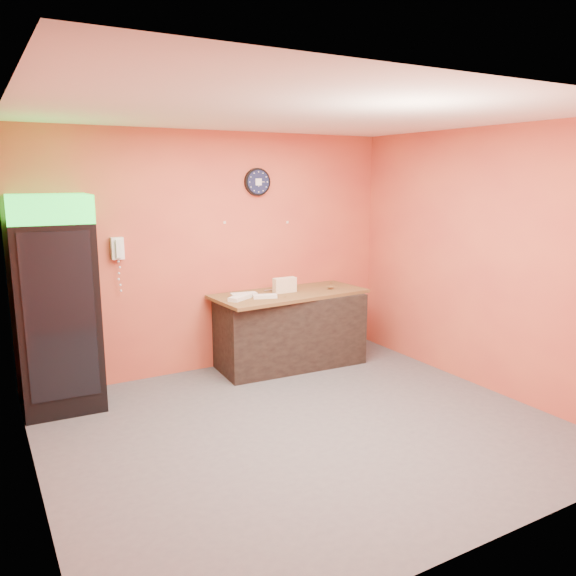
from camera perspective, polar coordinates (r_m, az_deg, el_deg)
floor at (r=5.36m, az=1.66°, el=-13.97°), size 4.50×4.50×0.00m
back_wall at (r=6.69m, az=-7.20°, el=3.60°), size 4.50×0.02×2.80m
left_wall at (r=4.24m, az=-25.23°, el=-1.86°), size 0.02×4.00×2.80m
right_wall at (r=6.38m, az=19.32°, el=2.67°), size 0.02×4.00×2.80m
ceiling at (r=4.87m, az=1.85°, el=17.34°), size 4.50×4.00×0.02m
beverage_cooler at (r=5.91m, az=-22.35°, el=-1.79°), size 0.78×0.79×2.12m
prep_counter at (r=6.87m, az=0.14°, el=-4.31°), size 1.78×0.87×0.87m
wall_clock at (r=6.83m, az=-3.12°, el=10.71°), size 0.33×0.06×0.33m
wall_phone at (r=6.28m, az=-16.93°, el=3.87°), size 0.13×0.11×0.24m
butcher_paper at (r=6.77m, az=0.14°, el=-0.59°), size 1.90×0.94×0.04m
sub_roll_stack at (r=6.73m, az=-0.34°, el=0.30°), size 0.28×0.10×0.18m
wrapped_sandwich_left at (r=6.38m, az=-4.91°, el=-0.98°), size 0.33×0.26×0.04m
wrapped_sandwich_mid at (r=6.44m, az=-2.36°, el=-0.85°), size 0.29×0.19×0.04m
wrapped_sandwich_right at (r=6.53m, az=-4.51°, el=-0.69°), size 0.32×0.16×0.04m
kitchen_tool at (r=6.87m, az=-1.22°, el=0.04°), size 0.07×0.07×0.07m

